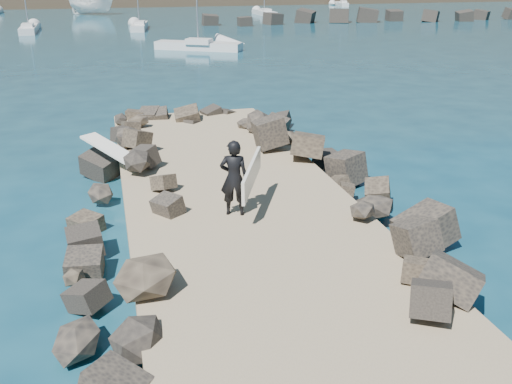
# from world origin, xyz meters

# --- Properties ---
(ground) EXTENTS (800.00, 800.00, 0.00)m
(ground) POSITION_xyz_m (0.00, 0.00, 0.00)
(ground) COLOR #0F384C
(ground) RESTS_ON ground
(jetty) EXTENTS (6.00, 26.00, 0.60)m
(jetty) POSITION_xyz_m (0.00, -2.00, 0.30)
(jetty) COLOR #8C7759
(jetty) RESTS_ON ground
(riprap_left) EXTENTS (2.60, 22.00, 1.00)m
(riprap_left) POSITION_xyz_m (-2.90, -1.50, 0.50)
(riprap_left) COLOR black
(riprap_left) RESTS_ON ground
(riprap_right) EXTENTS (2.60, 22.00, 1.00)m
(riprap_right) POSITION_xyz_m (2.90, -1.50, 0.50)
(riprap_right) COLOR black
(riprap_right) RESTS_ON ground
(breakwater_secondary) EXTENTS (52.00, 4.00, 1.20)m
(breakwater_secondary) POSITION_xyz_m (35.00, 55.00, 0.60)
(breakwater_secondary) COLOR black
(breakwater_secondary) RESTS_ON ground
(surfboard_resting) EXTENTS (1.89, 2.22, 0.08)m
(surfboard_resting) POSITION_xyz_m (-3.21, 4.48, 1.04)
(surfboard_resting) COLOR white
(surfboard_resting) RESTS_ON riprap_left
(boat_imported) EXTENTS (7.46, 5.28, 2.70)m
(boat_imported) POSITION_xyz_m (-4.32, 76.48, 1.35)
(boat_imported) COLOR white
(boat_imported) RESTS_ON ground
(surfer_with_board) EXTENTS (1.38, 2.22, 1.93)m
(surfer_with_board) POSITION_xyz_m (-0.26, -0.11, 1.57)
(surfer_with_board) COLOR black
(surfer_with_board) RESTS_ON jetty
(sailboat_f) EXTENTS (2.25, 5.80, 6.98)m
(sailboat_f) POSITION_xyz_m (38.24, 85.41, 0.35)
(sailboat_f) COLOR silver
(sailboat_f) RESTS_ON ground
(sailboat_d) EXTENTS (1.87, 7.07, 8.46)m
(sailboat_d) POSITION_xyz_m (19.41, 68.68, 0.35)
(sailboat_d) COLOR silver
(sailboat_d) RESTS_ON ground
(sailboat_b) EXTENTS (2.36, 6.76, 8.03)m
(sailboat_b) POSITION_xyz_m (0.85, 53.05, 0.35)
(sailboat_b) COLOR silver
(sailboat_b) RESTS_ON ground
(sailboat_a) EXTENTS (1.71, 7.02, 8.43)m
(sailboat_a) POSITION_xyz_m (-10.63, 53.09, 0.35)
(sailboat_a) COLOR silver
(sailboat_a) RESTS_ON ground
(sailboat_c) EXTENTS (7.09, 4.96, 8.72)m
(sailboat_c) POSITION_xyz_m (4.43, 34.87, 0.35)
(sailboat_c) COLOR silver
(sailboat_c) RESTS_ON ground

